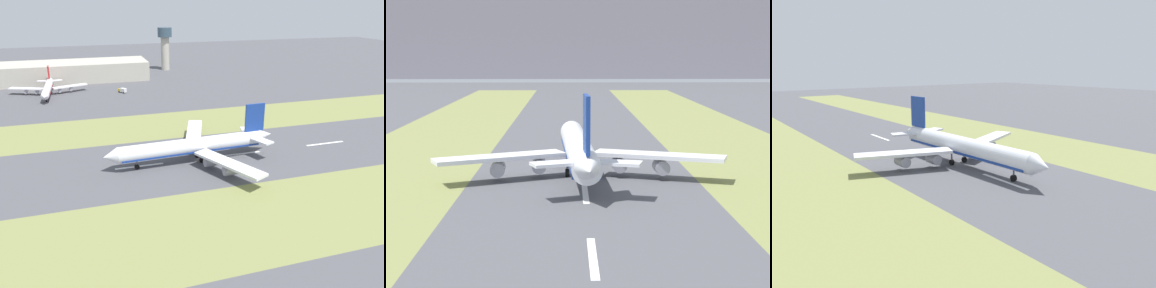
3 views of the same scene
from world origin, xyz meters
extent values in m
plane|color=#4C4C51|center=(0.00, 0.00, 0.00)|extent=(800.00, 800.00, 0.00)
cube|color=olive|center=(-45.00, 0.00, 0.00)|extent=(40.00, 600.00, 0.01)
cube|color=olive|center=(45.00, 0.00, 0.00)|extent=(40.00, 600.00, 0.01)
cube|color=silver|center=(0.00, -56.96, 0.01)|extent=(1.20, 18.00, 0.01)
cube|color=silver|center=(0.00, -16.96, 0.01)|extent=(1.20, 18.00, 0.01)
cube|color=silver|center=(0.00, 23.04, 0.01)|extent=(1.20, 18.00, 0.01)
cylinder|color=silver|center=(-1.15, 3.04, 6.20)|extent=(8.64, 56.22, 6.00)
cone|color=silver|center=(-2.59, 33.51, 6.20)|extent=(6.11, 5.27, 5.88)
cone|color=silver|center=(0.31, -27.92, 7.00)|extent=(5.38, 6.23, 5.10)
cube|color=navy|center=(-1.15, 3.04, 4.55)|extent=(8.23, 53.97, 0.70)
cube|color=silver|center=(-18.29, -4.99, 5.30)|extent=(28.85, 17.57, 0.90)
cube|color=silver|center=(16.67, -3.34, 5.30)|extent=(29.35, 15.25, 0.90)
cylinder|color=#93939E|center=(-9.95, -1.38, 2.85)|extent=(3.42, 4.95, 3.20)
cylinder|color=#93939E|center=(-18.78, -5.30, 2.85)|extent=(3.42, 4.95, 3.20)
cylinder|color=#93939E|center=(8.03, -0.53, 2.85)|extent=(3.42, 4.95, 3.20)
cylinder|color=#93939E|center=(17.18, -3.60, 2.85)|extent=(3.42, 4.95, 3.20)
cube|color=navy|center=(0.07, -22.93, 14.70)|extent=(1.18, 8.03, 11.00)
cube|color=silver|center=(-5.42, -23.19, 7.20)|extent=(10.91, 7.65, 0.60)
cube|color=silver|center=(5.57, -22.67, 7.20)|extent=(10.81, 6.88, 0.60)
cylinder|color=#59595E|center=(-2.16, 24.30, 2.50)|extent=(0.50, 0.50, 3.20)
cylinder|color=black|center=(-2.16, 24.30, 0.90)|extent=(0.98, 1.84, 1.80)
cylinder|color=#59595E|center=(-3.61, -0.07, 2.50)|extent=(0.50, 0.50, 3.20)
cylinder|color=black|center=(-3.61, -0.07, 0.90)|extent=(0.98, 1.84, 1.80)
cylinder|color=#59595E|center=(1.59, 0.17, 2.50)|extent=(0.50, 0.50, 3.20)
cylinder|color=black|center=(1.59, 0.17, 0.90)|extent=(0.98, 1.84, 1.80)
cube|color=#B2AD9E|center=(170.01, 44.40, 6.88)|extent=(36.00, 109.50, 13.76)
cylinder|color=#B2AD9E|center=(194.27, -32.37, 13.83)|extent=(7.00, 7.00, 27.66)
cylinder|color=#334756|center=(194.27, -32.37, 31.56)|extent=(12.00, 12.00, 7.80)
cylinder|color=white|center=(125.01, 60.80, 4.78)|extent=(43.24, 5.60, 4.62)
cone|color=white|center=(101.52, 61.33, 4.78)|extent=(3.95, 4.62, 4.53)
cone|color=white|center=(148.89, 60.26, 5.39)|extent=(4.71, 4.03, 3.93)
cube|color=red|center=(125.01, 60.80, 3.51)|extent=(41.51, 5.33, 0.54)
cube|color=white|center=(130.27, 47.20, 4.08)|extent=(12.22, 22.53, 0.69)
cube|color=white|center=(130.88, 74.16, 4.08)|extent=(13.08, 22.35, 0.69)
cylinder|color=#93939E|center=(127.94, 53.80, 2.20)|extent=(3.75, 2.55, 2.47)
cylinder|color=#93939E|center=(130.48, 46.81, 2.20)|extent=(3.75, 2.55, 2.47)
cylinder|color=#93939E|center=(128.25, 67.67, 2.20)|extent=(3.75, 2.55, 2.47)
cylinder|color=#93939E|center=(131.10, 74.54, 2.20)|extent=(3.75, 2.55, 2.47)
cube|color=red|center=(145.04, 60.35, 11.33)|extent=(6.18, 0.76, 8.48)
cube|color=white|center=(144.94, 56.11, 5.55)|extent=(5.46, 8.35, 0.46)
cube|color=white|center=(145.14, 64.59, 5.55)|extent=(5.75, 8.39, 0.46)
cylinder|color=#59595E|center=(108.62, 61.17, 1.93)|extent=(0.39, 0.39, 2.47)
cylinder|color=black|center=(108.62, 61.17, 0.69)|extent=(1.40, 0.72, 1.39)
cylinder|color=#59595E|center=(127.28, 58.75, 1.93)|extent=(0.39, 0.39, 2.47)
cylinder|color=black|center=(127.28, 58.75, 0.69)|extent=(1.40, 0.72, 1.39)
cylinder|color=#59595E|center=(127.37, 62.75, 1.93)|extent=(0.39, 0.39, 2.47)
cylinder|color=black|center=(127.37, 62.75, 0.69)|extent=(1.40, 0.72, 1.39)
cube|color=gold|center=(120.53, 15.59, 1.50)|extent=(2.90, 2.95, 2.00)
cube|color=silver|center=(118.07, 13.87, 1.80)|extent=(4.54, 4.10, 2.60)
cylinder|color=black|center=(119.90, 16.49, 0.50)|extent=(1.02, 0.86, 1.00)
cylinder|color=black|center=(121.16, 14.69, 0.50)|extent=(1.02, 0.86, 1.00)
cylinder|color=black|center=(116.46, 14.08, 0.50)|extent=(1.02, 0.86, 1.00)
cylinder|color=black|center=(117.72, 12.28, 0.50)|extent=(1.02, 0.86, 1.00)
camera|label=1|loc=(-126.25, 41.19, 57.92)|focal=35.00mm
camera|label=2|loc=(-3.39, -142.93, 28.93)|focal=60.00mm
camera|label=3|loc=(68.34, 94.63, 31.51)|focal=35.00mm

